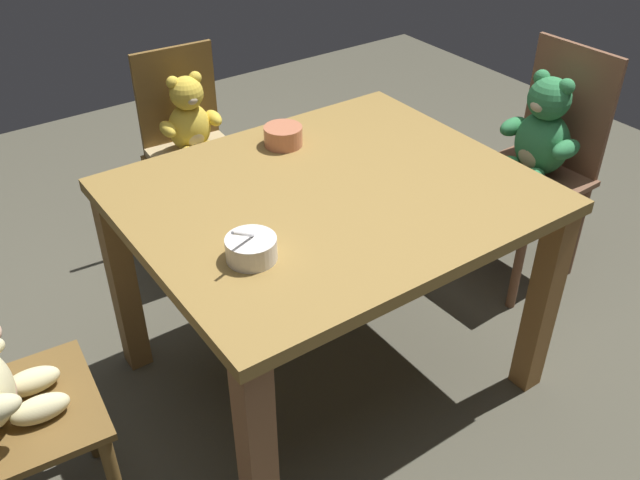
{
  "coord_description": "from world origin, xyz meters",
  "views": [
    {
      "loc": [
        -1.03,
        -1.41,
        1.78
      ],
      "look_at": [
        0.0,
        0.05,
        0.53
      ],
      "focal_mm": 38.9,
      "sensor_mm": 36.0,
      "label": 1
    }
  ],
  "objects_px": {
    "teddy_chair_near_right": "(539,145)",
    "teddy_chair_far_center": "(193,142)",
    "dining_table": "(330,224)",
    "porridge_bowl_terracotta_far_center": "(283,135)",
    "porridge_bowl_white_near_left": "(251,248)"
  },
  "relations": [
    {
      "from": "teddy_chair_near_right",
      "to": "porridge_bowl_white_near_left",
      "type": "distance_m",
      "value": 1.42
    },
    {
      "from": "porridge_bowl_terracotta_far_center",
      "to": "dining_table",
      "type": "bearing_deg",
      "value": -97.89
    },
    {
      "from": "teddy_chair_far_center",
      "to": "porridge_bowl_terracotta_far_center",
      "type": "distance_m",
      "value": 0.65
    },
    {
      "from": "teddy_chair_near_right",
      "to": "porridge_bowl_white_near_left",
      "type": "height_order",
      "value": "teddy_chair_near_right"
    },
    {
      "from": "teddy_chair_far_center",
      "to": "dining_table",
      "type": "bearing_deg",
      "value": 4.08
    },
    {
      "from": "teddy_chair_near_right",
      "to": "teddy_chair_far_center",
      "type": "relative_size",
      "value": 1.07
    },
    {
      "from": "dining_table",
      "to": "porridge_bowl_terracotta_far_center",
      "type": "distance_m",
      "value": 0.36
    },
    {
      "from": "dining_table",
      "to": "teddy_chair_near_right",
      "type": "xyz_separation_m",
      "value": [
        1.03,
        0.05,
        -0.06
      ]
    },
    {
      "from": "porridge_bowl_white_near_left",
      "to": "dining_table",
      "type": "bearing_deg",
      "value": 24.08
    },
    {
      "from": "teddy_chair_far_center",
      "to": "porridge_bowl_terracotta_far_center",
      "type": "height_order",
      "value": "teddy_chair_far_center"
    },
    {
      "from": "dining_table",
      "to": "teddy_chair_far_center",
      "type": "height_order",
      "value": "teddy_chair_far_center"
    },
    {
      "from": "dining_table",
      "to": "teddy_chair_far_center",
      "type": "bearing_deg",
      "value": 90.61
    },
    {
      "from": "teddy_chair_near_right",
      "to": "porridge_bowl_white_near_left",
      "type": "bearing_deg",
      "value": 6.61
    },
    {
      "from": "porridge_bowl_terracotta_far_center",
      "to": "porridge_bowl_white_near_left",
      "type": "distance_m",
      "value": 0.63
    },
    {
      "from": "porridge_bowl_terracotta_far_center",
      "to": "porridge_bowl_white_near_left",
      "type": "height_order",
      "value": "porridge_bowl_white_near_left"
    }
  ]
}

